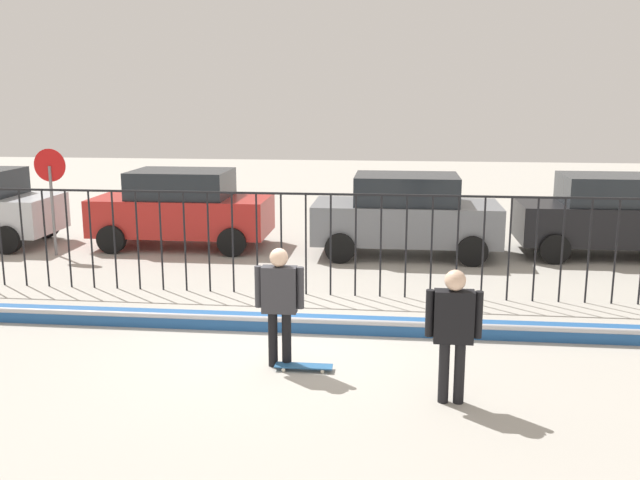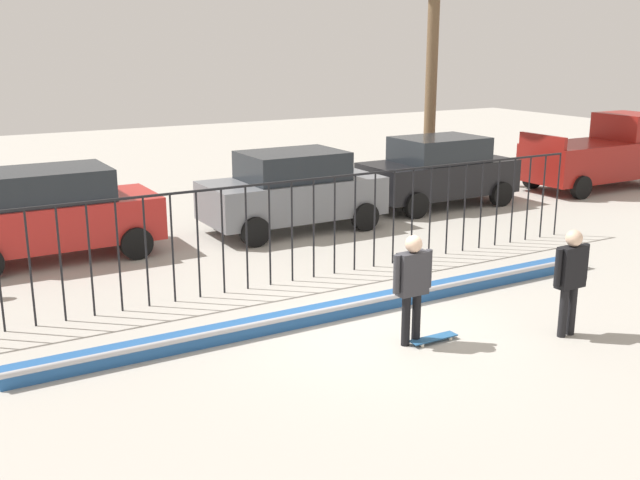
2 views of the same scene
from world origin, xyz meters
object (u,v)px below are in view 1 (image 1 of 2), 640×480
Objects in this scene: skateboarder at (279,296)px; parked_car_gray at (406,214)px; parked_car_black at (613,215)px; parked_car_red at (182,208)px; stop_sign at (51,187)px; camera_operator at (454,324)px; skateboard at (304,366)px.

skateboarder is 0.39× the size of parked_car_gray.
parked_car_black is (4.78, 0.43, 0.00)m from parked_car_gray.
parked_car_red is 1.72× the size of stop_sign.
camera_operator is 11.27m from stop_sign.
stop_sign is at bearing 152.29° from skateboarder.
skateboarder is 1.00× the size of camera_operator.
skateboarder is 0.39× the size of parked_car_black.
camera_operator is 0.39× the size of parked_car_gray.
camera_operator is 10.34m from parked_car_red.
skateboarder is 8.36m from parked_car_red.
skateboard is at bearing -43.32° from stop_sign.
skateboarder is 2.47m from camera_operator.
parked_car_black is at bearing -114.39° from camera_operator.
parked_car_red and parked_car_gray have the same top height.
stop_sign reaches higher than parked_car_black.
stop_sign reaches higher than camera_operator.
parked_car_black is (6.58, 7.57, -0.04)m from skateboarder.
stop_sign is (-6.73, 6.35, 1.56)m from skateboard.
parked_car_red reaches higher than skateboard.
parked_car_gray reaches higher than skateboarder.
camera_operator is 9.52m from parked_car_black.
parked_car_black is (6.23, 7.69, 0.91)m from skateboard.
parked_car_red is 5.49m from parked_car_gray.
parked_car_red is (-3.68, 7.50, -0.04)m from skateboarder.
parked_car_red is at bearing -177.84° from parked_car_black.
parked_car_black is (10.26, 0.07, 0.00)m from parked_car_red.
parked_car_red is at bearing 126.24° from skateboard.
parked_car_black is at bearing 65.61° from skateboarder.
skateboard is at bearing -1.82° from skateboarder.
parked_car_red is 10.26m from parked_car_black.
skateboarder is 1.02m from skateboard.
stop_sign is at bearing -172.33° from parked_car_black.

